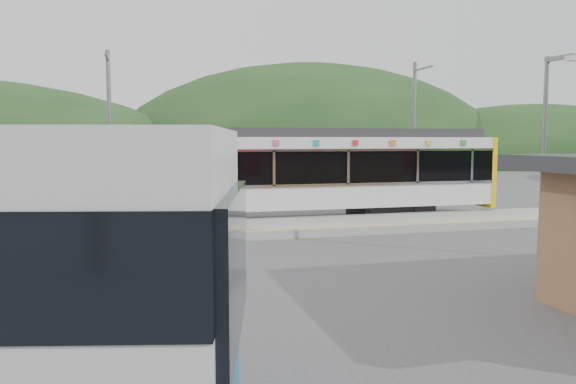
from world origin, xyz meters
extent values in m
plane|color=#4C4C4F|center=(0.00, 0.00, 0.00)|extent=(120.00, 120.00, 0.00)
ellipsoid|color=#1E3D19|center=(16.00, 54.00, 0.00)|extent=(52.00, 39.00, 26.00)
ellipsoid|color=#1E3D19|center=(45.00, 48.00, 0.00)|extent=(44.00, 33.00, 16.00)
cube|color=#9E9E99|center=(0.00, 3.30, 0.15)|extent=(26.00, 3.20, 0.30)
cube|color=yellow|center=(0.00, 2.00, 0.30)|extent=(26.00, 0.10, 0.01)
cube|color=black|center=(-7.42, 6.00, 0.30)|extent=(3.20, 2.20, 0.56)
cube|color=black|center=(4.58, 6.00, 0.30)|extent=(3.20, 2.20, 0.56)
cube|color=silver|center=(-1.42, 6.00, 1.04)|extent=(20.00, 2.90, 0.92)
cube|color=black|center=(-1.42, 6.00, 2.23)|extent=(20.00, 2.96, 1.45)
cube|color=silver|center=(-1.42, 4.50, 1.55)|extent=(20.00, 0.05, 0.10)
cube|color=silver|center=(-1.42, 4.50, 2.90)|extent=(20.00, 0.05, 0.10)
cube|color=silver|center=(-1.42, 6.00, 3.17)|extent=(20.00, 2.90, 0.45)
cube|color=#2D2D30|center=(-1.42, 6.00, 3.58)|extent=(19.40, 2.50, 0.36)
cube|color=yellow|center=(8.70, 6.00, 1.90)|extent=(0.24, 2.92, 3.00)
cube|color=silver|center=(-9.92, 4.50, 2.23)|extent=(0.10, 0.05, 1.35)
cube|color=silver|center=(-6.92, 4.50, 2.23)|extent=(0.10, 0.05, 1.35)
cube|color=silver|center=(-3.92, 4.50, 2.23)|extent=(0.10, 0.05, 1.35)
cube|color=silver|center=(-0.92, 4.50, 2.23)|extent=(0.10, 0.05, 1.35)
cube|color=silver|center=(2.08, 4.50, 2.23)|extent=(0.10, 0.05, 1.35)
cube|color=silver|center=(5.08, 4.50, 2.23)|extent=(0.10, 0.05, 1.35)
cube|color=silver|center=(7.58, 4.50, 2.23)|extent=(0.10, 0.05, 1.35)
cube|color=orange|center=(-8.82, 4.51, 3.18)|extent=(0.22, 0.04, 0.22)
cube|color=yellow|center=(-7.22, 4.51, 3.18)|extent=(0.22, 0.04, 0.22)
cube|color=green|center=(-5.62, 4.51, 3.18)|extent=(0.22, 0.04, 0.22)
cube|color=blue|center=(-4.02, 4.51, 3.18)|extent=(0.22, 0.04, 0.22)
cube|color=purple|center=(-2.42, 4.51, 3.18)|extent=(0.22, 0.04, 0.22)
cube|color=#E54C8C|center=(-0.82, 4.51, 3.18)|extent=(0.22, 0.04, 0.22)
cube|color=#19A5A5|center=(0.78, 4.51, 3.18)|extent=(0.22, 0.04, 0.22)
cube|color=red|center=(2.38, 4.51, 3.18)|extent=(0.22, 0.04, 0.22)
cube|color=orange|center=(3.98, 4.51, 3.18)|extent=(0.22, 0.04, 0.22)
cube|color=yellow|center=(5.58, 4.51, 3.18)|extent=(0.22, 0.04, 0.22)
cube|color=green|center=(7.18, 4.51, 3.18)|extent=(0.22, 0.04, 0.22)
cylinder|color=slate|center=(-7.00, 8.60, 3.50)|extent=(0.18, 0.18, 7.00)
cube|color=slate|center=(-7.00, 7.80, 6.60)|extent=(0.08, 1.80, 0.08)
cylinder|color=slate|center=(7.00, 8.60, 3.50)|extent=(0.18, 0.18, 7.00)
cube|color=slate|center=(7.00, 7.80, 6.60)|extent=(0.08, 1.80, 0.08)
cylinder|color=slate|center=(4.91, -3.00, 2.77)|extent=(0.12, 0.12, 5.55)
cube|color=slate|center=(4.91, -3.42, 5.46)|extent=(0.21, 0.93, 0.12)
cube|color=silver|center=(4.91, -3.83, 5.38)|extent=(0.37, 0.21, 0.12)
camera|label=1|loc=(-5.87, -16.12, 3.30)|focal=35.00mm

